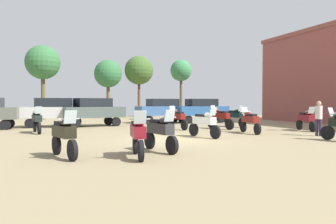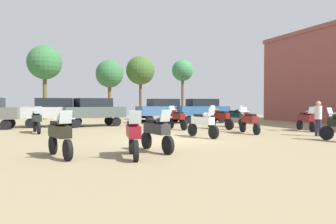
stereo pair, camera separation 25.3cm
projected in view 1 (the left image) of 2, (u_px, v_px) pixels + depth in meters
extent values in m
cube|color=#8F805C|center=(172.00, 140.00, 14.73)|extent=(44.00, 52.00, 0.02)
cylinder|color=black|center=(243.00, 127.00, 18.41)|extent=(0.19, 0.61, 0.60)
cylinder|color=black|center=(257.00, 129.00, 16.91)|extent=(0.19, 0.61, 0.60)
cube|color=maroon|center=(250.00, 119.00, 17.65)|extent=(0.50, 1.35, 0.36)
ellipsoid|color=maroon|center=(247.00, 114.00, 17.93)|extent=(0.37, 0.51, 0.24)
cube|color=black|center=(252.00, 115.00, 17.42)|extent=(0.36, 0.59, 0.12)
cube|color=silver|center=(245.00, 110.00, 18.24)|extent=(0.37, 0.19, 0.39)
cylinder|color=#B7B7BC|center=(245.00, 112.00, 18.15)|extent=(0.62, 0.10, 0.04)
cylinder|color=black|center=(242.00, 123.00, 21.74)|extent=(0.21, 0.67, 0.66)
cylinder|color=black|center=(228.00, 122.00, 23.04)|extent=(0.21, 0.67, 0.66)
cube|color=black|center=(235.00, 115.00, 22.38)|extent=(0.53, 1.31, 0.36)
ellipsoid|color=black|center=(238.00, 111.00, 22.12)|extent=(0.38, 0.52, 0.24)
cube|color=black|center=(233.00, 111.00, 22.57)|extent=(0.37, 0.60, 0.12)
cube|color=silver|center=(241.00, 108.00, 21.84)|extent=(0.38, 0.20, 0.39)
cylinder|color=#B7B7BC|center=(240.00, 109.00, 21.92)|extent=(0.62, 0.12, 0.04)
cylinder|color=black|center=(313.00, 127.00, 18.49)|extent=(0.28, 0.62, 0.61)
cylinder|color=black|center=(299.00, 125.00, 20.00)|extent=(0.28, 0.62, 0.61)
cube|color=maroon|center=(306.00, 118.00, 19.23)|extent=(0.69, 1.34, 0.36)
ellipsoid|color=maroon|center=(309.00, 113.00, 18.93)|extent=(0.44, 0.55, 0.24)
cube|color=black|center=(304.00, 113.00, 19.45)|extent=(0.44, 0.62, 0.12)
cube|color=silver|center=(312.00, 110.00, 18.61)|extent=(0.39, 0.24, 0.39)
cylinder|color=#B7B7BC|center=(311.00, 111.00, 18.71)|extent=(0.61, 0.20, 0.04)
cylinder|color=black|center=(39.00, 128.00, 17.17)|extent=(0.22, 0.66, 0.65)
cylinder|color=black|center=(35.00, 126.00, 18.54)|extent=(0.22, 0.66, 0.65)
cube|color=black|center=(37.00, 118.00, 17.84)|extent=(0.57, 1.39, 0.36)
ellipsoid|color=black|center=(38.00, 113.00, 17.57)|extent=(0.39, 0.52, 0.24)
cube|color=black|center=(36.00, 114.00, 18.04)|extent=(0.38, 0.60, 0.12)
cube|color=silver|center=(39.00, 110.00, 17.27)|extent=(0.38, 0.21, 0.39)
cylinder|color=#B7B7BC|center=(38.00, 111.00, 17.36)|extent=(0.62, 0.13, 0.04)
cylinder|color=black|center=(328.00, 133.00, 14.63)|extent=(0.27, 0.64, 0.63)
cube|color=silver|center=(331.00, 112.00, 14.48)|extent=(0.39, 0.23, 0.39)
cylinder|color=#B7B7BC|center=(333.00, 113.00, 14.40)|extent=(0.61, 0.18, 0.04)
cylinder|color=black|center=(172.00, 145.00, 10.49)|extent=(0.23, 0.63, 0.62)
cylinder|color=black|center=(150.00, 140.00, 11.77)|extent=(0.23, 0.63, 0.62)
cube|color=#2A2B2E|center=(160.00, 128.00, 11.11)|extent=(0.59, 1.33, 0.36)
ellipsoid|color=#2A2B2E|center=(164.00, 121.00, 10.86)|extent=(0.40, 0.53, 0.24)
cube|color=black|center=(157.00, 121.00, 11.30)|extent=(0.40, 0.61, 0.12)
cube|color=silver|center=(170.00, 116.00, 10.58)|extent=(0.38, 0.22, 0.39)
cylinder|color=#B7B7BC|center=(168.00, 117.00, 10.67)|extent=(0.62, 0.15, 0.04)
cylinder|color=black|center=(215.00, 132.00, 15.00)|extent=(0.26, 0.65, 0.64)
cylinder|color=black|center=(194.00, 130.00, 16.34)|extent=(0.26, 0.65, 0.64)
cube|color=silver|center=(204.00, 120.00, 15.66)|extent=(0.65, 1.42, 0.36)
ellipsoid|color=silver|center=(208.00, 115.00, 15.39)|extent=(0.42, 0.54, 0.24)
cube|color=black|center=(201.00, 115.00, 15.85)|extent=(0.42, 0.61, 0.12)
cube|color=silver|center=(213.00, 111.00, 15.10)|extent=(0.38, 0.23, 0.39)
cylinder|color=#B7B7BC|center=(212.00, 113.00, 15.19)|extent=(0.61, 0.17, 0.04)
cylinder|color=black|center=(141.00, 151.00, 9.21)|extent=(0.22, 0.64, 0.63)
cylinder|color=black|center=(135.00, 144.00, 10.64)|extent=(0.22, 0.64, 0.63)
cube|color=maroon|center=(138.00, 131.00, 9.91)|extent=(0.55, 1.29, 0.36)
ellipsoid|color=maroon|center=(139.00, 123.00, 9.63)|extent=(0.39, 0.52, 0.24)
cube|color=black|center=(137.00, 123.00, 10.12)|extent=(0.38, 0.60, 0.12)
cube|color=silver|center=(140.00, 117.00, 9.32)|extent=(0.38, 0.21, 0.39)
cylinder|color=#B7B7BC|center=(140.00, 119.00, 9.41)|extent=(0.62, 0.13, 0.04)
cylinder|color=black|center=(72.00, 150.00, 9.31)|extent=(0.28, 0.64, 0.63)
cylinder|color=black|center=(56.00, 145.00, 10.49)|extent=(0.28, 0.64, 0.63)
cube|color=black|center=(64.00, 131.00, 9.88)|extent=(0.67, 1.30, 0.36)
ellipsoid|color=black|center=(67.00, 123.00, 9.65)|extent=(0.43, 0.55, 0.24)
cube|color=black|center=(61.00, 123.00, 10.05)|extent=(0.44, 0.62, 0.12)
cube|color=silver|center=(70.00, 117.00, 9.39)|extent=(0.39, 0.24, 0.39)
cylinder|color=#B7B7BC|center=(69.00, 119.00, 9.47)|extent=(0.61, 0.20, 0.04)
cylinder|color=black|center=(171.00, 124.00, 21.02)|extent=(0.22, 0.66, 0.64)
cylinder|color=black|center=(184.00, 125.00, 19.67)|extent=(0.22, 0.66, 0.64)
cube|color=maroon|center=(177.00, 116.00, 20.33)|extent=(0.57, 1.37, 0.36)
ellipsoid|color=maroon|center=(175.00, 112.00, 20.58)|extent=(0.39, 0.53, 0.24)
cube|color=black|center=(179.00, 113.00, 20.12)|extent=(0.39, 0.60, 0.12)
cube|color=silver|center=(172.00, 109.00, 20.86)|extent=(0.38, 0.21, 0.39)
cylinder|color=#B7B7BC|center=(173.00, 110.00, 20.78)|extent=(0.62, 0.14, 0.04)
cylinder|color=black|center=(211.00, 123.00, 21.23)|extent=(0.30, 0.68, 0.67)
cylinder|color=black|center=(230.00, 124.00, 19.97)|extent=(0.30, 0.68, 0.67)
cube|color=maroon|center=(220.00, 116.00, 20.58)|extent=(0.71, 1.39, 0.36)
ellipsoid|color=maroon|center=(217.00, 111.00, 20.82)|extent=(0.44, 0.55, 0.24)
cube|color=black|center=(223.00, 112.00, 20.39)|extent=(0.44, 0.62, 0.12)
cube|color=silver|center=(213.00, 108.00, 21.08)|extent=(0.39, 0.24, 0.39)
cylinder|color=#B7B7BC|center=(214.00, 109.00, 21.00)|extent=(0.61, 0.20, 0.04)
cylinder|color=black|center=(5.00, 125.00, 19.91)|extent=(0.66, 0.27, 0.64)
cylinder|color=black|center=(9.00, 123.00, 21.29)|extent=(0.66, 0.27, 0.64)
cylinder|color=black|center=(149.00, 120.00, 25.60)|extent=(0.65, 0.26, 0.64)
cylinder|color=black|center=(143.00, 119.00, 26.90)|extent=(0.65, 0.26, 0.64)
cylinder|color=black|center=(182.00, 119.00, 26.82)|extent=(0.65, 0.26, 0.64)
cylinder|color=black|center=(175.00, 118.00, 28.13)|extent=(0.65, 0.26, 0.64)
cube|color=#385D8F|center=(163.00, 111.00, 26.84)|extent=(4.40, 2.05, 0.75)
cube|color=black|center=(163.00, 103.00, 26.82)|extent=(2.46, 1.72, 0.61)
cylinder|color=black|center=(76.00, 123.00, 21.47)|extent=(0.67, 0.35, 0.64)
cylinder|color=black|center=(69.00, 122.00, 22.67)|extent=(0.67, 0.35, 0.64)
cylinder|color=black|center=(116.00, 122.00, 23.06)|extent=(0.67, 0.35, 0.64)
cylinder|color=black|center=(108.00, 121.00, 24.27)|extent=(0.67, 0.35, 0.64)
cube|color=#424F4C|center=(93.00, 112.00, 22.85)|extent=(4.58, 2.64, 0.75)
cube|color=black|center=(93.00, 103.00, 22.83)|extent=(2.64, 2.03, 0.61)
cylinder|color=black|center=(30.00, 123.00, 21.26)|extent=(0.67, 0.31, 0.64)
cylinder|color=black|center=(34.00, 122.00, 22.66)|extent=(0.67, 0.31, 0.64)
cylinder|color=black|center=(76.00, 123.00, 21.92)|extent=(0.67, 0.31, 0.64)
cylinder|color=black|center=(77.00, 121.00, 23.32)|extent=(0.67, 0.31, 0.64)
cube|color=#B7B8B6|center=(54.00, 112.00, 22.27)|extent=(4.51, 2.40, 0.75)
cube|color=black|center=(54.00, 103.00, 22.25)|extent=(2.57, 1.91, 0.61)
cylinder|color=black|center=(189.00, 120.00, 25.81)|extent=(0.65, 0.24, 0.64)
cylinder|color=black|center=(182.00, 119.00, 27.17)|extent=(0.65, 0.24, 0.64)
cylinder|color=black|center=(221.00, 119.00, 26.79)|extent=(0.65, 0.24, 0.64)
cylinder|color=black|center=(213.00, 118.00, 28.15)|extent=(0.65, 0.24, 0.64)
cube|color=#2B578F|center=(201.00, 111.00, 26.96)|extent=(4.35, 1.92, 0.75)
cube|color=black|center=(201.00, 103.00, 26.94)|extent=(2.41, 1.65, 0.61)
cylinder|color=#2E2549|center=(317.00, 127.00, 16.35)|extent=(0.14, 0.14, 0.86)
cylinder|color=#2E2549|center=(320.00, 128.00, 16.25)|extent=(0.14, 0.14, 0.86)
cylinder|color=silver|center=(319.00, 112.00, 16.28)|extent=(0.47, 0.47, 0.68)
sphere|color=tan|center=(319.00, 103.00, 16.26)|extent=(0.23, 0.23, 0.23)
cylinder|color=brown|center=(108.00, 99.00, 34.01)|extent=(0.35, 0.35, 4.08)
sphere|color=#30693A|center=(108.00, 74.00, 33.93)|extent=(2.91, 2.91, 2.91)
cylinder|color=brown|center=(181.00, 96.00, 37.29)|extent=(0.31, 0.31, 4.85)
sphere|color=#387C49|center=(181.00, 70.00, 37.20)|extent=(2.47, 2.47, 2.47)
cylinder|color=brown|center=(139.00, 97.00, 35.51)|extent=(0.30, 0.30, 4.53)
sphere|color=#3C5E28|center=(139.00, 70.00, 35.42)|extent=(3.15, 3.15, 3.15)
cylinder|color=brown|center=(43.00, 95.00, 32.27)|extent=(0.40, 0.40, 4.96)
sphere|color=#326938|center=(43.00, 62.00, 32.17)|extent=(3.40, 3.40, 3.40)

